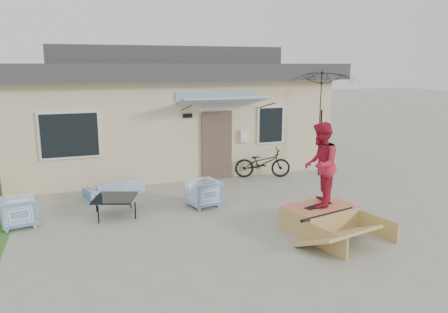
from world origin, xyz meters
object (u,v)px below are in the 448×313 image
object	(u,v)px
loveseat	(114,185)
patio_umbrella	(321,121)
skate_ramp	(319,217)
coffee_table	(115,206)
armchair_left	(19,210)
armchair_right	(203,192)
skateboard	(318,205)
skater	(320,163)
bicycle	(263,160)

from	to	relation	value
loveseat	patio_umbrella	xyz separation A→B (m)	(6.38, 0.07, 1.45)
loveseat	skate_ramp	world-z (taller)	loveseat
coffee_table	armchair_left	bearing A→B (deg)	-179.81
armchair_right	skateboard	distance (m)	2.94
patio_umbrella	skateboard	bearing A→B (deg)	-121.94
armchair_right	skateboard	bearing A→B (deg)	28.91
coffee_table	skater	distance (m)	4.80
skater	armchair_right	bearing A→B (deg)	-101.38
armchair_right	patio_umbrella	bearing A→B (deg)	98.56
skateboard	skater	world-z (taller)	skater
skate_ramp	skater	distance (m)	1.19
armchair_left	skateboard	world-z (taller)	armchair_left
skate_ramp	coffee_table	bearing A→B (deg)	137.97
coffee_table	bicycle	distance (m)	5.14
coffee_table	skate_ramp	world-z (taller)	skate_ramp
bicycle	skateboard	distance (m)	4.32
coffee_table	skater	xyz separation A→B (m)	(4.08, -2.23, 1.21)
armchair_left	coffee_table	bearing A→B (deg)	-100.20
armchair_right	coffee_table	bearing A→B (deg)	-103.23
coffee_table	loveseat	bearing A→B (deg)	85.79
bicycle	skateboard	world-z (taller)	bicycle
patio_umbrella	skater	bearing A→B (deg)	-121.94
patio_umbrella	skate_ramp	size ratio (longest dim) A/B	1.48
patio_umbrella	skate_ramp	distance (m)	4.85
patio_umbrella	bicycle	bearing A→B (deg)	167.56
coffee_table	skater	world-z (taller)	skater
patio_umbrella	skater	size ratio (longest dim) A/B	1.57
armchair_left	skate_ramp	distance (m)	6.54
skate_ramp	patio_umbrella	bearing A→B (deg)	45.54
loveseat	armchair_right	world-z (taller)	armchair_right
armchair_left	bicycle	size ratio (longest dim) A/B	0.42
loveseat	coffee_table	xyz separation A→B (m)	(-0.12, -1.58, -0.08)
loveseat	bicycle	xyz separation A→B (m)	(4.58, 0.47, 0.26)
armchair_right	loveseat	bearing A→B (deg)	-141.04
skateboard	armchair_right	bearing A→B (deg)	111.98
patio_umbrella	skater	world-z (taller)	skater
loveseat	armchair_left	bearing A→B (deg)	16.28
skateboard	loveseat	bearing A→B (deg)	116.69
armchair_left	patio_umbrella	distance (m)	8.81
armchair_left	armchair_right	world-z (taller)	armchair_right
armchair_right	skate_ramp	xyz separation A→B (m)	(1.95, -2.25, -0.13)
armchair_left	coffee_table	size ratio (longest dim) A/B	0.80
armchair_left	patio_umbrella	xyz separation A→B (m)	(8.54, 1.66, 1.39)
skate_ramp	bicycle	bearing A→B (deg)	69.02
bicycle	skater	size ratio (longest dim) A/B	0.96
armchair_right	skate_ramp	distance (m)	2.98
armchair_left	coffee_table	distance (m)	2.04
armchair_left	skateboard	size ratio (longest dim) A/B	0.96
armchair_right	bicycle	bearing A→B (deg)	116.50
loveseat	coffee_table	bearing A→B (deg)	65.66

